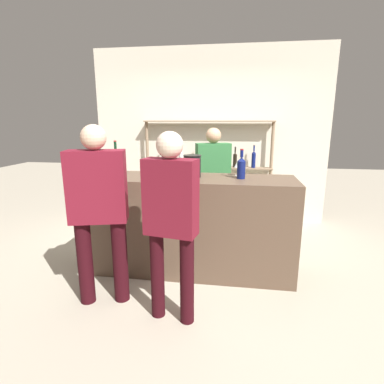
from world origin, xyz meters
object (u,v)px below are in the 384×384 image
object	(u,v)px
server_behind_counter	(213,176)
customer_left	(98,204)
counter_bottle_2	(116,161)
counter_bottle_0	(241,167)
counter_bottle_1	(168,160)
customer_center	(171,215)
wine_glass	(238,164)
ice_bucket	(192,166)

from	to	relation	value
server_behind_counter	customer_left	bearing A→B (deg)	-45.89
server_behind_counter	counter_bottle_2	bearing A→B (deg)	-70.03
counter_bottle_0	customer_left	bearing A→B (deg)	-149.07
counter_bottle_1	customer_center	world-z (taller)	customer_center
counter_bottle_2	wine_glass	size ratio (longest dim) A/B	2.20
ice_bucket	wine_glass	bearing A→B (deg)	18.51
counter_bottle_1	counter_bottle_2	distance (m)	0.60
customer_center	server_behind_counter	bearing A→B (deg)	4.60
counter_bottle_0	wine_glass	xyz separation A→B (m)	(-0.03, 0.17, 0.01)
customer_center	wine_glass	bearing A→B (deg)	-15.44
customer_center	server_behind_counter	world-z (taller)	customer_center
counter_bottle_0	counter_bottle_2	world-z (taller)	counter_bottle_2
customer_center	customer_left	distance (m)	0.70
customer_center	customer_left	size ratio (longest dim) A/B	0.97
counter_bottle_2	server_behind_counter	size ratio (longest dim) A/B	0.24
wine_glass	customer_center	xyz separation A→B (m)	(-0.52, -1.08, -0.26)
ice_bucket	server_behind_counter	size ratio (longest dim) A/B	0.15
customer_left	counter_bottle_1	bearing A→B (deg)	-38.11
ice_bucket	server_behind_counter	xyz separation A→B (m)	(0.15, 0.94, -0.28)
counter_bottle_0	counter_bottle_2	size ratio (longest dim) A/B	0.83
counter_bottle_0	wine_glass	bearing A→B (deg)	101.07
counter_bottle_1	wine_glass	distance (m)	0.79
customer_left	server_behind_counter	distance (m)	1.90
counter_bottle_1	counter_bottle_2	world-z (taller)	counter_bottle_1
ice_bucket	customer_left	distance (m)	1.07
counter_bottle_1	server_behind_counter	bearing A→B (deg)	58.63
wine_glass	ice_bucket	bearing A→B (deg)	-161.49
customer_center	customer_left	xyz separation A→B (m)	(-0.69, 0.16, 0.01)
counter_bottle_2	customer_center	xyz separation A→B (m)	(0.86, -1.02, -0.28)
counter_bottle_2	server_behind_counter	world-z (taller)	server_behind_counter
wine_glass	customer_center	size ratio (longest dim) A/B	0.11
counter_bottle_2	customer_left	bearing A→B (deg)	-78.62
customer_left	counter_bottle_0	bearing A→B (deg)	-73.49
counter_bottle_1	ice_bucket	world-z (taller)	counter_bottle_1
wine_glass	customer_center	world-z (taller)	customer_center
wine_glass	customer_center	distance (m)	1.22
ice_bucket	counter_bottle_0	bearing A→B (deg)	-1.06
counter_bottle_1	ice_bucket	distance (m)	0.36
counter_bottle_1	counter_bottle_0	bearing A→B (deg)	-14.29
counter_bottle_0	customer_left	world-z (taller)	customer_left
wine_glass	server_behind_counter	xyz separation A→B (m)	(-0.33, 0.78, -0.29)
counter_bottle_1	customer_left	distance (m)	1.07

